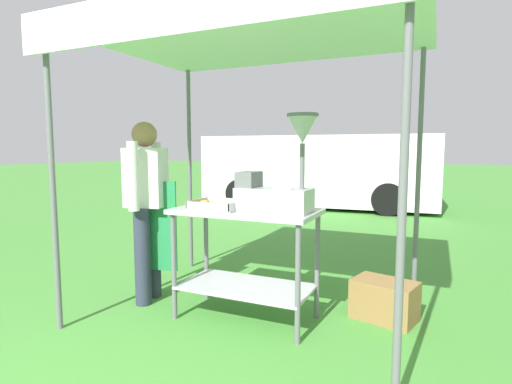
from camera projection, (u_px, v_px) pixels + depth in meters
The scene contains 9 objects.
ground_plane at pixel (347, 220), 7.91m from camera, with size 70.00×70.00×0.00m, color #478E38.
stall_canopy at pixel (251, 42), 3.14m from camera, with size 2.64×2.02×2.31m.
donut_cart at pixel (246, 240), 3.21m from camera, with size 1.14×0.60×0.90m.
donut_tray at pixel (216, 206), 3.18m from camera, with size 0.39×0.33×0.07m.
donut_fryer at pixel (279, 181), 3.02m from camera, with size 0.61×0.28×0.73m.
menu_sign at pixel (282, 201), 2.90m from camera, with size 0.13×0.05×0.23m.
vendor at pixel (147, 202), 3.57m from camera, with size 0.47×0.54×1.61m.
supply_crate at pixel (384, 300), 3.24m from camera, with size 0.55×0.43×0.32m.
van_white at pixel (318, 170), 9.75m from camera, with size 5.48×2.38×1.69m.
Camera 1 is at (1.57, -1.85, 1.36)m, focal length 28.19 mm.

